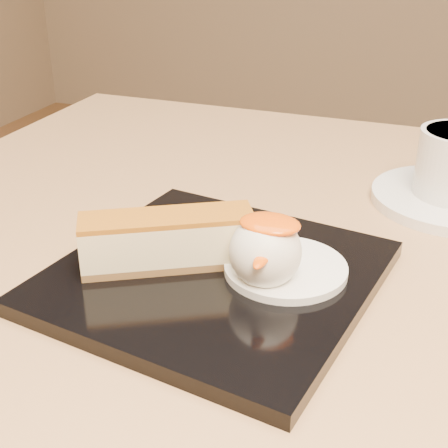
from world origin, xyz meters
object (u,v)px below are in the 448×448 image
at_px(cheesecake, 167,240).
at_px(ice_cream_scoop, 265,252).
at_px(table, 268,413).
at_px(dessert_plate, 215,276).

distance_m(cheesecake, ice_cream_scoop, 0.08).
bearing_deg(table, cheesecake, -145.12).
bearing_deg(cheesecake, dessert_plate, -21.83).
bearing_deg(dessert_plate, table, 51.86).
bearing_deg(ice_cream_scoop, dessert_plate, 172.87).
relative_size(table, cheesecake, 6.34).
bearing_deg(ice_cream_scoop, table, 97.57).
height_order(cheesecake, ice_cream_scoop, ice_cream_scoop).
height_order(dessert_plate, ice_cream_scoop, ice_cream_scoop).
bearing_deg(dessert_plate, ice_cream_scoop, -7.13).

